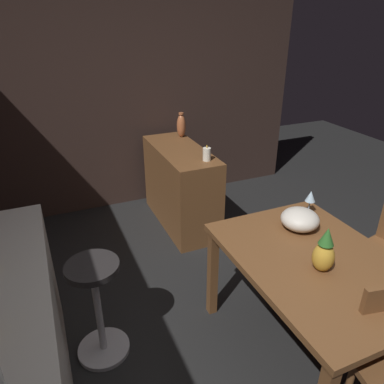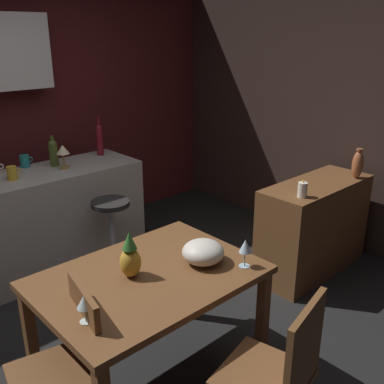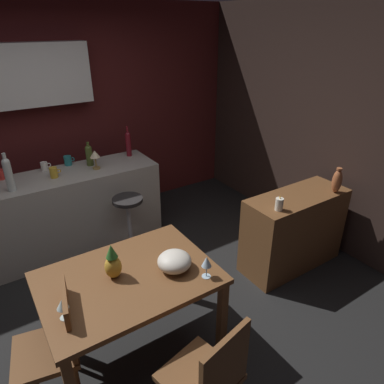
% 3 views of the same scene
% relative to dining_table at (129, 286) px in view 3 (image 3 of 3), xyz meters
% --- Properties ---
extents(ground_plane, '(9.00, 9.00, 0.00)m').
position_rel_dining_table_xyz_m(ground_plane, '(0.05, 0.34, -0.65)').
color(ground_plane, black).
extents(wall_kitchen_back, '(5.20, 0.33, 2.60)m').
position_rel_dining_table_xyz_m(wall_kitchen_back, '(-0.02, 2.41, 0.76)').
color(wall_kitchen_back, '#4C1919').
rests_on(wall_kitchen_back, ground_plane).
extents(wall_side_right, '(0.10, 4.40, 2.60)m').
position_rel_dining_table_xyz_m(wall_side_right, '(2.60, 0.64, 0.65)').
color(wall_side_right, '#33231E').
rests_on(wall_side_right, ground_plane).
extents(dining_table, '(1.22, 0.87, 0.74)m').
position_rel_dining_table_xyz_m(dining_table, '(0.00, 0.00, 0.00)').
color(dining_table, brown).
rests_on(dining_table, ground_plane).
extents(kitchen_counter, '(2.10, 0.60, 0.90)m').
position_rel_dining_table_xyz_m(kitchen_counter, '(-0.03, 1.72, -0.20)').
color(kitchen_counter, '#B2ADA3').
rests_on(kitchen_counter, ground_plane).
extents(sideboard_cabinet, '(1.10, 0.44, 0.82)m').
position_rel_dining_table_xyz_m(sideboard_cabinet, '(1.87, 0.11, -0.24)').
color(sideboard_cabinet, brown).
rests_on(sideboard_cabinet, ground_plane).
extents(chair_near_window, '(0.47, 0.47, 0.88)m').
position_rel_dining_table_xyz_m(chair_near_window, '(-0.56, -0.06, -0.17)').
color(chair_near_window, brown).
rests_on(chair_near_window, ground_plane).
extents(chair_by_doorway, '(0.48, 0.48, 0.93)m').
position_rel_dining_table_xyz_m(chair_by_doorway, '(0.11, -0.82, -0.14)').
color(chair_by_doorway, brown).
rests_on(chair_by_doorway, ground_plane).
extents(bar_stool, '(0.34, 0.34, 0.70)m').
position_rel_dining_table_xyz_m(bar_stool, '(0.52, 1.20, -0.28)').
color(bar_stool, '#262323').
rests_on(bar_stool, ground_plane).
extents(wine_glass_left, '(0.07, 0.07, 0.17)m').
position_rel_dining_table_xyz_m(wine_glass_left, '(0.46, -0.31, 0.22)').
color(wine_glass_left, silver).
rests_on(wine_glass_left, dining_table).
extents(wine_glass_right, '(0.07, 0.07, 0.14)m').
position_rel_dining_table_xyz_m(wine_glass_right, '(-0.48, -0.15, 0.20)').
color(wine_glass_right, silver).
rests_on(wine_glass_right, dining_table).
extents(pineapple_centerpiece, '(0.12, 0.12, 0.27)m').
position_rel_dining_table_xyz_m(pineapple_centerpiece, '(-0.08, 0.05, 0.20)').
color(pineapple_centerpiece, gold).
rests_on(pineapple_centerpiece, dining_table).
extents(fruit_bowl, '(0.25, 0.25, 0.14)m').
position_rel_dining_table_xyz_m(fruit_bowl, '(0.32, -0.11, 0.16)').
color(fruit_bowl, beige).
rests_on(fruit_bowl, dining_table).
extents(wine_bottle_ruby, '(0.06, 0.06, 0.36)m').
position_rel_dining_table_xyz_m(wine_bottle_ruby, '(0.85, 1.86, 0.41)').
color(wine_bottle_ruby, maroon).
rests_on(wine_bottle_ruby, kitchen_counter).
extents(wine_bottle_olive, '(0.08, 0.08, 0.27)m').
position_rel_dining_table_xyz_m(wine_bottle_olive, '(0.36, 1.81, 0.38)').
color(wine_bottle_olive, '#475623').
rests_on(wine_bottle_olive, kitchen_counter).
extents(wine_bottle_clear, '(0.07, 0.07, 0.38)m').
position_rel_dining_table_xyz_m(wine_bottle_clear, '(-0.48, 1.58, 0.43)').
color(wine_bottle_clear, silver).
rests_on(wine_bottle_clear, kitchen_counter).
extents(cup_white, '(0.11, 0.07, 0.09)m').
position_rel_dining_table_xyz_m(cup_white, '(-0.11, 1.93, 0.30)').
color(cup_white, white).
rests_on(cup_white, kitchen_counter).
extents(cup_red, '(0.12, 0.08, 0.10)m').
position_rel_dining_table_xyz_m(cup_red, '(-0.53, 1.94, 0.30)').
color(cup_red, red).
rests_on(cup_red, kitchen_counter).
extents(cup_mustard, '(0.11, 0.08, 0.11)m').
position_rel_dining_table_xyz_m(cup_mustard, '(-0.07, 1.68, 0.31)').
color(cup_mustard, gold).
rests_on(cup_mustard, kitchen_counter).
extents(cup_teal, '(0.12, 0.08, 0.11)m').
position_rel_dining_table_xyz_m(cup_teal, '(0.15, 1.95, 0.30)').
color(cup_teal, teal).
rests_on(cup_teal, kitchen_counter).
extents(counter_lamp, '(0.11, 0.11, 0.21)m').
position_rel_dining_table_xyz_m(counter_lamp, '(0.38, 1.67, 0.40)').
color(counter_lamp, '#A58447').
rests_on(counter_lamp, kitchen_counter).
extents(pillar_candle_tall, '(0.07, 0.07, 0.14)m').
position_rel_dining_table_xyz_m(pillar_candle_tall, '(1.48, 0.00, 0.23)').
color(pillar_candle_tall, white).
rests_on(pillar_candle_tall, sideboard_cabinet).
extents(vase_copper, '(0.10, 0.10, 0.26)m').
position_rel_dining_table_xyz_m(vase_copper, '(2.22, -0.04, 0.30)').
color(vase_copper, '#B26038').
rests_on(vase_copper, sideboard_cabinet).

